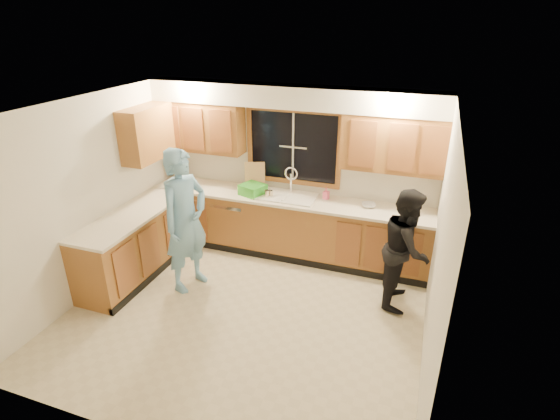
# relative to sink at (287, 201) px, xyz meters

# --- Properties ---
(floor) EXTENTS (4.20, 4.20, 0.00)m
(floor) POSITION_rel_sink_xyz_m (0.00, -1.60, -0.86)
(floor) COLOR beige
(floor) RESTS_ON ground
(ceiling) EXTENTS (4.20, 4.20, 0.00)m
(ceiling) POSITION_rel_sink_xyz_m (0.00, -1.60, 1.64)
(ceiling) COLOR white
(wall_back) EXTENTS (4.20, 0.00, 4.20)m
(wall_back) POSITION_rel_sink_xyz_m (0.00, 0.30, 0.39)
(wall_back) COLOR silver
(wall_back) RESTS_ON ground
(wall_left) EXTENTS (0.00, 3.80, 3.80)m
(wall_left) POSITION_rel_sink_xyz_m (-2.10, -1.60, 0.39)
(wall_left) COLOR silver
(wall_left) RESTS_ON ground
(wall_right) EXTENTS (0.00, 3.80, 3.80)m
(wall_right) POSITION_rel_sink_xyz_m (2.10, -1.60, 0.39)
(wall_right) COLOR silver
(wall_right) RESTS_ON ground
(base_cabinets_back) EXTENTS (4.20, 0.60, 0.88)m
(base_cabinets_back) POSITION_rel_sink_xyz_m (0.00, -0.00, -0.42)
(base_cabinets_back) COLOR #9B622D
(base_cabinets_back) RESTS_ON ground
(base_cabinets_left) EXTENTS (0.60, 1.90, 0.88)m
(base_cabinets_left) POSITION_rel_sink_xyz_m (-1.80, -1.25, -0.42)
(base_cabinets_left) COLOR #9B622D
(base_cabinets_left) RESTS_ON ground
(countertop_back) EXTENTS (4.20, 0.63, 0.04)m
(countertop_back) POSITION_rel_sink_xyz_m (0.00, -0.02, 0.04)
(countertop_back) COLOR #F3E5CC
(countertop_back) RESTS_ON base_cabinets_back
(countertop_left) EXTENTS (0.63, 1.90, 0.04)m
(countertop_left) POSITION_rel_sink_xyz_m (-1.79, -1.25, 0.04)
(countertop_left) COLOR #F3E5CC
(countertop_left) RESTS_ON base_cabinets_left
(upper_cabinets_left) EXTENTS (1.35, 0.33, 0.75)m
(upper_cabinets_left) POSITION_rel_sink_xyz_m (-1.43, 0.13, 0.96)
(upper_cabinets_left) COLOR #9B622D
(upper_cabinets_left) RESTS_ON wall_back
(upper_cabinets_right) EXTENTS (1.35, 0.33, 0.75)m
(upper_cabinets_right) POSITION_rel_sink_xyz_m (1.43, 0.13, 0.96)
(upper_cabinets_right) COLOR #9B622D
(upper_cabinets_right) RESTS_ON wall_back
(upper_cabinets_return) EXTENTS (0.33, 0.90, 0.75)m
(upper_cabinets_return) POSITION_rel_sink_xyz_m (-1.94, -0.48, 0.96)
(upper_cabinets_return) COLOR #9B622D
(upper_cabinets_return) RESTS_ON wall_left
(soffit) EXTENTS (4.20, 0.35, 0.30)m
(soffit) POSITION_rel_sink_xyz_m (0.00, 0.12, 1.49)
(soffit) COLOR silver
(soffit) RESTS_ON wall_back
(window_frame) EXTENTS (1.44, 0.03, 1.14)m
(window_frame) POSITION_rel_sink_xyz_m (0.00, 0.29, 0.74)
(window_frame) COLOR black
(window_frame) RESTS_ON wall_back
(sink) EXTENTS (0.86, 0.52, 0.57)m
(sink) POSITION_rel_sink_xyz_m (0.00, 0.00, 0.00)
(sink) COLOR white
(sink) RESTS_ON countertop_back
(dishwasher) EXTENTS (0.60, 0.56, 0.82)m
(dishwasher) POSITION_rel_sink_xyz_m (-0.85, -0.01, -0.45)
(dishwasher) COLOR silver
(dishwasher) RESTS_ON floor
(stove) EXTENTS (0.58, 0.75, 0.90)m
(stove) POSITION_rel_sink_xyz_m (-1.80, -1.82, -0.41)
(stove) COLOR silver
(stove) RESTS_ON floor
(man) EXTENTS (0.64, 0.80, 1.91)m
(man) POSITION_rel_sink_xyz_m (-0.94, -1.27, 0.09)
(man) COLOR #6CA4CC
(man) RESTS_ON floor
(woman) EXTENTS (0.59, 0.75, 1.53)m
(woman) POSITION_rel_sink_xyz_m (1.78, -0.70, -0.10)
(woman) COLOR black
(woman) RESTS_ON floor
(knife_block) EXTENTS (0.15, 0.15, 0.22)m
(knife_block) POSITION_rel_sink_xyz_m (-1.83, 0.09, 0.16)
(knife_block) COLOR brown
(knife_block) RESTS_ON countertop_back
(cutting_board) EXTENTS (0.33, 0.21, 0.41)m
(cutting_board) POSITION_rel_sink_xyz_m (-0.57, 0.18, 0.26)
(cutting_board) COLOR tan
(cutting_board) RESTS_ON countertop_back
(dish_crate) EXTENTS (0.42, 0.40, 0.15)m
(dish_crate) POSITION_rel_sink_xyz_m (-0.51, -0.07, 0.13)
(dish_crate) COLOR #2D9125
(dish_crate) RESTS_ON countertop_back
(soap_bottle) EXTENTS (0.09, 0.09, 0.17)m
(soap_bottle) POSITION_rel_sink_xyz_m (0.56, 0.13, 0.14)
(soap_bottle) COLOR #E95882
(soap_bottle) RESTS_ON countertop_back
(bowl) EXTENTS (0.24, 0.24, 0.05)m
(bowl) POSITION_rel_sink_xyz_m (1.19, 0.04, 0.08)
(bowl) COLOR silver
(bowl) RESTS_ON countertop_back
(can_left) EXTENTS (0.08, 0.08, 0.11)m
(can_left) POSITION_rel_sink_xyz_m (-0.22, -0.08, 0.11)
(can_left) COLOR beige
(can_left) RESTS_ON countertop_back
(can_right) EXTENTS (0.07, 0.07, 0.13)m
(can_right) POSITION_rel_sink_xyz_m (-0.26, -0.14, 0.12)
(can_right) COLOR beige
(can_right) RESTS_ON countertop_back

